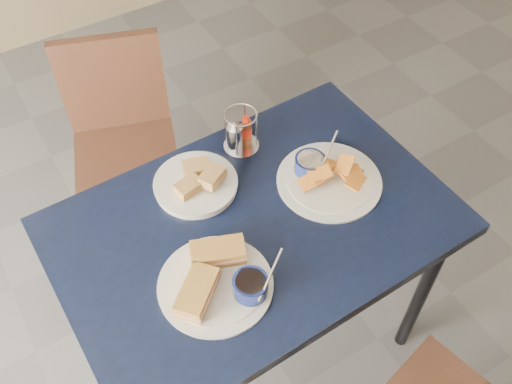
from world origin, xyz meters
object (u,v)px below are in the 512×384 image
bread_basket (197,183)px  condiment_caddy (239,134)px  plantain_plate (324,175)px  sandwich_plate (218,279)px  dining_table (254,237)px  chair_far (115,129)px

bread_basket → condiment_caddy: bearing=22.1°
condiment_caddy → plantain_plate: bearing=-59.4°
sandwich_plate → condiment_caddy: 0.49m
sandwich_plate → bread_basket: 0.33m
sandwich_plate → plantain_plate: size_ratio=1.02×
sandwich_plate → dining_table: bearing=34.0°
chair_far → sandwich_plate: size_ratio=2.64×
plantain_plate → condiment_caddy: 0.29m
chair_far → plantain_plate: plantain_plate is taller
bread_basket → chair_far: bearing=94.2°
plantain_plate → chair_far: bearing=115.2°
plantain_plate → bread_basket: 0.37m
chair_far → sandwich_plate: sandwich_plate is taller
chair_far → bread_basket: 0.71m
chair_far → sandwich_plate: (-0.06, -0.95, 0.30)m
plantain_plate → condiment_caddy: condiment_caddy is taller
dining_table → plantain_plate: bearing=6.0°
chair_far → bread_basket: size_ratio=3.45×
dining_table → plantain_plate: plantain_plate is taller
condiment_caddy → chair_far: bearing=112.7°
chair_far → dining_table: bearing=-81.6°
sandwich_plate → plantain_plate: bearing=18.7°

